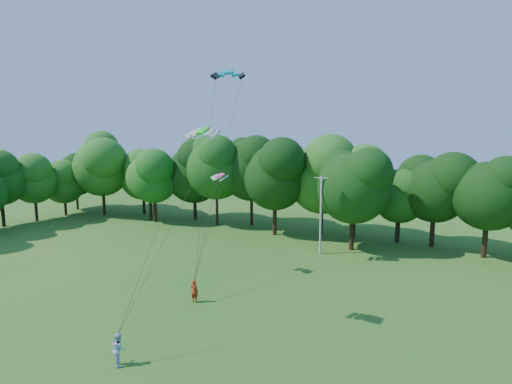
% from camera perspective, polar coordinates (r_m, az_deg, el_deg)
% --- Properties ---
extents(utility_pole, '(1.74, 0.23, 8.70)m').
position_cam_1_polar(utility_pole, '(44.40, 9.23, -3.17)').
color(utility_pole, '#B5B4AC').
rests_on(utility_pole, ground).
extents(kite_flyer_left, '(0.67, 0.44, 1.82)m').
position_cam_1_polar(kite_flyer_left, '(32.80, -8.78, -13.82)').
color(kite_flyer_left, maroon).
rests_on(kite_flyer_left, ground).
extents(kite_flyer_right, '(1.18, 1.10, 1.93)m').
position_cam_1_polar(kite_flyer_right, '(25.88, -19.01, -20.40)').
color(kite_flyer_right, '#ADC9F1').
rests_on(kite_flyer_right, ground).
extents(kite_teal, '(3.43, 2.53, 0.69)m').
position_cam_1_polar(kite_teal, '(39.94, -3.93, 16.76)').
color(kite_teal, '#0590A9').
rests_on(kite_teal, ground).
extents(kite_green, '(2.35, 1.06, 0.56)m').
position_cam_1_polar(kite_green, '(26.31, -7.61, 8.67)').
color(kite_green, '#23E221').
rests_on(kite_green, ground).
extents(kite_pink, '(1.86, 1.28, 0.41)m').
position_cam_1_polar(kite_pink, '(36.87, -5.19, 2.35)').
color(kite_pink, '#F1438E').
rests_on(kite_pink, ground).
extents(tree_back_west, '(7.68, 7.68, 11.17)m').
position_cam_1_polar(tree_back_west, '(61.49, -14.39, 2.22)').
color(tree_back_west, '#332514').
rests_on(tree_back_west, ground).
extents(tree_back_center, '(8.94, 8.94, 13.00)m').
position_cam_1_polar(tree_back_center, '(46.13, 13.76, 1.73)').
color(tree_back_center, black).
rests_on(tree_back_center, ground).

